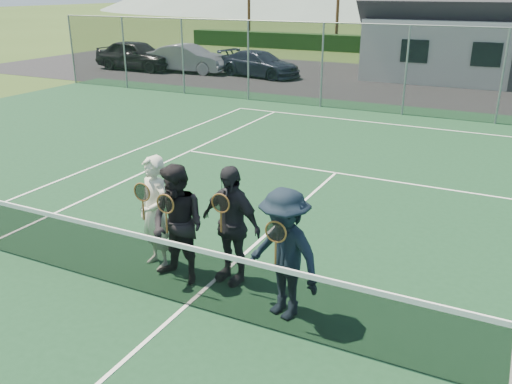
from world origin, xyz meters
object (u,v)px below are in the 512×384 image
car_a (137,55)px  car_c (260,64)px  player_a (155,213)px  player_b (178,225)px  player_c (231,224)px  car_b (188,59)px  player_d (284,254)px  tennis_net (185,272)px

car_a → car_c: bearing=-82.6°
player_a → car_a: bearing=128.9°
player_b → player_c: same height
car_a → car_b: car_a is taller
player_c → player_d: same height
car_a → tennis_net: bearing=-139.3°
player_c → car_c: bearing=115.0°
car_c → player_d: (9.53, -18.68, 0.30)m
car_a → player_a: (14.15, -17.52, 0.14)m
car_a → player_c: bearing=-137.5°
car_c → player_a: player_a is taller
player_b → player_d: 1.75m
car_b → car_c: bearing=-87.2°
player_b → tennis_net: bearing=-49.9°
car_a → player_a: size_ratio=2.55×
car_a → player_c: size_ratio=2.55×
tennis_net → car_c: bearing=113.4°
car_a → tennis_net: car_a is taller
tennis_net → player_d: player_d is taller
car_a → tennis_net: size_ratio=0.39×
car_b → player_c: 21.67m
tennis_net → player_d: 1.39m
car_a → car_b: 3.05m
player_c → player_d: (1.08, -0.51, -0.00)m
player_a → player_d: bearing=-9.2°
car_a → player_b: player_b is taller
player_c → car_b: bearing=124.8°
car_a → player_d: 24.32m
player_a → player_b: bearing=-21.3°
car_c → player_c: (8.45, -18.16, 0.30)m
player_a → player_b: (0.57, -0.22, -0.00)m
car_a → player_d: (16.47, -17.90, 0.14)m
car_b → car_c: car_b is taller
car_c → player_a: size_ratio=2.39×
tennis_net → player_b: 0.82m
player_b → car_b: bearing=122.8°
player_a → tennis_net: bearing=-36.9°
car_a → player_b: (14.73, -17.74, 0.14)m
player_a → player_d: same height
car_b → player_d: player_d is taller
car_c → player_b: bearing=-145.9°
car_c → tennis_net: size_ratio=0.37×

